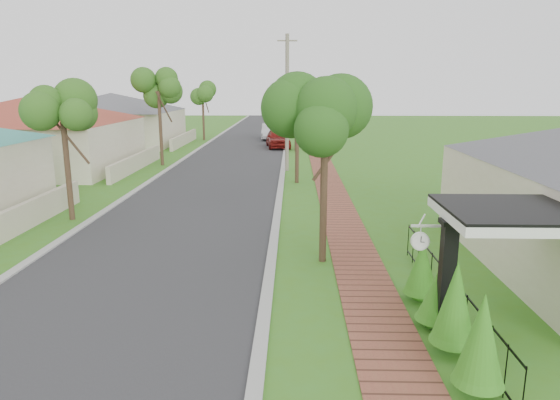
% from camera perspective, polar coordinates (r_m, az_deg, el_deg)
% --- Properties ---
extents(ground, '(160.00, 160.00, 0.00)m').
position_cam_1_polar(ground, '(12.21, -4.82, -12.32)').
color(ground, '#3E751B').
rests_on(ground, ground).
extents(road, '(7.00, 120.00, 0.02)m').
position_cam_1_polar(road, '(31.70, -6.29, 3.40)').
color(road, '#28282B').
rests_on(road, ground).
extents(kerb_right, '(0.30, 120.00, 0.10)m').
position_cam_1_polar(kerb_right, '(31.41, 0.33, 3.39)').
color(kerb_right, '#9E9E99').
rests_on(kerb_right, ground).
extents(kerb_left, '(0.30, 120.00, 0.10)m').
position_cam_1_polar(kerb_left, '(32.39, -12.71, 3.36)').
color(kerb_left, '#9E9E99').
rests_on(kerb_left, ground).
extents(sidewalk, '(1.50, 120.00, 0.03)m').
position_cam_1_polar(sidewalk, '(31.47, 5.08, 3.35)').
color(sidewalk, brown).
rests_on(sidewalk, ground).
extents(porch_post, '(0.48, 0.48, 2.52)m').
position_cam_1_polar(porch_post, '(11.25, 18.46, -9.01)').
color(porch_post, black).
rests_on(porch_post, ground).
extents(picket_fence, '(0.03, 8.02, 1.00)m').
position_cam_1_polar(picket_fence, '(12.45, 18.51, -9.77)').
color(picket_fence, black).
rests_on(picket_fence, ground).
extents(street_trees, '(10.70, 37.65, 5.89)m').
position_cam_1_polar(street_trees, '(38.05, -4.86, 11.87)').
color(street_trees, '#382619').
rests_on(street_trees, ground).
extents(hedge_row, '(0.80, 4.66, 2.01)m').
position_cam_1_polar(hedge_row, '(10.91, 18.57, -11.28)').
color(hedge_row, '#175B12').
rests_on(hedge_row, ground).
extents(far_house_red, '(15.56, 15.56, 4.60)m').
position_cam_1_polar(far_house_red, '(35.10, -26.29, 6.92)').
color(far_house_red, beige).
rests_on(far_house_red, ground).
extents(far_house_grey, '(15.56, 15.56, 4.60)m').
position_cam_1_polar(far_house_grey, '(47.91, -18.55, 8.83)').
color(far_house_grey, beige).
rests_on(far_house_grey, ground).
extents(parked_car_red, '(2.44, 4.87, 1.59)m').
position_cam_1_polar(parked_car_red, '(43.15, -0.23, 7.05)').
color(parked_car_red, maroon).
rests_on(parked_car_red, ground).
extents(parked_car_white, '(1.69, 4.65, 1.53)m').
position_cam_1_polar(parked_car_white, '(50.00, -1.12, 7.82)').
color(parked_car_white, silver).
rests_on(parked_car_white, ground).
extents(near_tree, '(2.14, 2.14, 5.49)m').
position_cam_1_polar(near_tree, '(14.44, 5.19, 9.59)').
color(near_tree, '#382619').
rests_on(near_tree, ground).
extents(utility_pole, '(1.20, 0.24, 8.22)m').
position_cam_1_polar(utility_pole, '(30.99, 0.81, 11.01)').
color(utility_pole, gray).
rests_on(utility_pole, ground).
extents(station_clock, '(0.67, 0.13, 0.57)m').
position_cam_1_polar(station_clock, '(11.21, 15.78, -4.41)').
color(station_clock, white).
rests_on(station_clock, ground).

